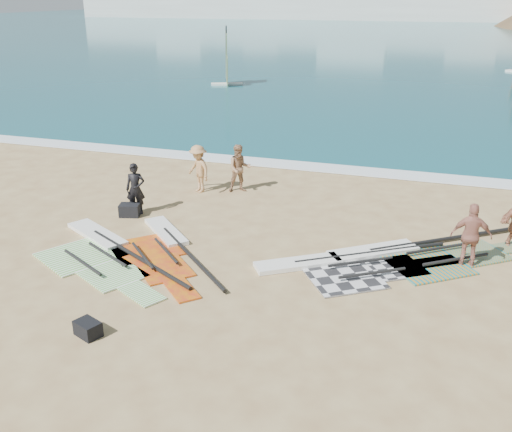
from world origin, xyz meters
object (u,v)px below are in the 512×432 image
(rig_red, at_px, (163,248))
(beachgoer_back, at_px, (471,236))
(rig_orange, at_px, (421,253))
(gear_bag_far, at_px, (88,329))
(gear_bag_near, at_px, (130,210))
(beachgoer_mid, at_px, (198,169))
(person_wetsuit, at_px, (136,189))
(rig_green, at_px, (102,252))
(rig_grey, at_px, (343,266))
(beachgoer_left, at_px, (240,168))

(rig_red, distance_m, beachgoer_back, 8.20)
(rig_orange, relative_size, gear_bag_far, 10.50)
(gear_bag_near, distance_m, beachgoer_mid, 3.18)
(gear_bag_near, relative_size, gear_bag_far, 1.15)
(person_wetsuit, distance_m, beachgoer_back, 10.11)
(gear_bag_far, bearing_deg, rig_orange, 44.22)
(rig_green, height_order, rig_red, rig_green)
(person_wetsuit, relative_size, beachgoer_back, 0.96)
(beachgoer_mid, bearing_deg, gear_bag_far, -47.45)
(beachgoer_mid, xyz_separation_m, beachgoer_back, (9.04, -3.37, 0.01))
(person_wetsuit, bearing_deg, beachgoer_mid, 48.29)
(rig_grey, height_order, beachgoer_left, beachgoer_left)
(person_wetsuit, bearing_deg, beachgoer_back, -24.22)
(gear_bag_far, distance_m, beachgoer_back, 9.59)
(rig_grey, xyz_separation_m, gear_bag_near, (-7.14, 1.59, 0.15))
(rig_green, xyz_separation_m, person_wetsuit, (-0.59, 3.03, 0.78))
(rig_green, relative_size, rig_orange, 0.93)
(rig_grey, bearing_deg, beachgoer_back, -14.02)
(rig_orange, bearing_deg, gear_bag_near, 142.03)
(rig_grey, bearing_deg, person_wetsuit, 130.99)
(beachgoer_back, bearing_deg, gear_bag_far, 34.04)
(gear_bag_near, relative_size, beachgoer_back, 0.36)
(rig_grey, height_order, rig_green, rig_green)
(rig_orange, xyz_separation_m, gear_bag_near, (-9.03, 0.12, 0.15))
(gear_bag_near, bearing_deg, beachgoer_back, -2.66)
(gear_bag_near, xyz_separation_m, beachgoer_back, (10.19, -0.47, 0.67))
(beachgoer_back, bearing_deg, rig_red, 6.96)
(beachgoer_left, bearing_deg, rig_grey, -74.51)
(beachgoer_left, height_order, beachgoer_back, beachgoer_back)
(rig_grey, xyz_separation_m, beachgoer_back, (3.05, 1.12, 0.82))
(rig_green, xyz_separation_m, gear_bag_near, (-0.69, 2.75, 0.15))
(gear_bag_near, relative_size, beachgoer_left, 0.36)
(gear_bag_far, bearing_deg, beachgoer_mid, 99.17)
(rig_red, relative_size, gear_bag_near, 7.46)
(person_wetsuit, bearing_deg, rig_red, -67.58)
(rig_red, height_order, beachgoer_mid, beachgoer_mid)
(beachgoer_left, relative_size, beachgoer_back, 0.99)
(gear_bag_far, bearing_deg, rig_green, 118.53)
(rig_red, height_order, beachgoer_left, beachgoer_left)
(gear_bag_near, bearing_deg, gear_bag_far, -67.37)
(rig_red, relative_size, person_wetsuit, 2.80)
(rig_orange, relative_size, rig_red, 1.22)
(rig_orange, distance_m, person_wetsuit, 8.96)
(rig_red, bearing_deg, rig_green, -108.80)
(rig_orange, height_order, person_wetsuit, person_wetsuit)
(person_wetsuit, relative_size, beachgoer_left, 0.97)
(rig_green, xyz_separation_m, rig_red, (1.49, 0.76, -0.00))
(rig_green, distance_m, gear_bag_near, 2.84)
(rig_orange, height_order, gear_bag_far, gear_bag_far)
(beachgoer_mid, bearing_deg, person_wetsuit, -78.37)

